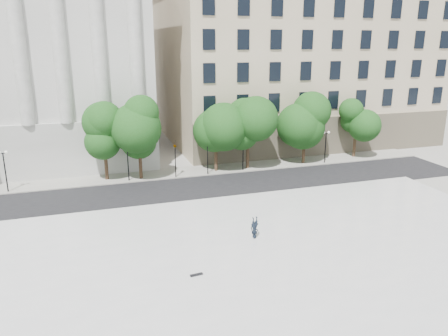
{
  "coord_description": "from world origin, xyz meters",
  "views": [
    {
      "loc": [
        -9.43,
        -21.88,
        14.19
      ],
      "look_at": [
        0.68,
        10.0,
        4.4
      ],
      "focal_mm": 35.0,
      "sensor_mm": 36.0,
      "label": 1
    }
  ],
  "objects": [
    {
      "name": "lamp_posts",
      "position": [
        0.02,
        22.6,
        2.87
      ],
      "size": [
        35.56,
        0.28,
        4.47
      ],
      "color": "black",
      "rests_on": "ground"
    },
    {
      "name": "ground",
      "position": [
        0.0,
        0.0,
        0.0
      ],
      "size": [
        160.0,
        160.0,
        0.0
      ],
      "primitive_type": "plane",
      "color": "#AFADA5",
      "rests_on": "ground"
    },
    {
      "name": "street",
      "position": [
        0.0,
        18.0,
        0.01
      ],
      "size": [
        60.0,
        8.0,
        0.02
      ],
      "primitive_type": "cube",
      "color": "black",
      "rests_on": "ground"
    },
    {
      "name": "building_east",
      "position": [
        20.0,
        38.91,
        11.14
      ],
      "size": [
        36.0,
        26.15,
        23.0
      ],
      "color": "beige",
      "rests_on": "ground"
    },
    {
      "name": "street_trees",
      "position": [
        1.33,
        23.38,
        5.19
      ],
      "size": [
        48.57,
        5.0,
        7.9
      ],
      "color": "#382619",
      "rests_on": "ground"
    },
    {
      "name": "building_west",
      "position": [
        -17.0,
        38.57,
        12.89
      ],
      "size": [
        31.5,
        27.65,
        25.6
      ],
      "color": "silver",
      "rests_on": "ground"
    },
    {
      "name": "plaza",
      "position": [
        0.0,
        3.0,
        0.23
      ],
      "size": [
        44.0,
        22.0,
        0.45
      ],
      "primitive_type": "cube",
      "color": "silver",
      "rests_on": "ground"
    },
    {
      "name": "traffic_light_east",
      "position": [
        2.71,
        22.3,
        3.65
      ],
      "size": [
        0.65,
        1.67,
        4.16
      ],
      "color": "black",
      "rests_on": "ground"
    },
    {
      "name": "traffic_light_west",
      "position": [
        -0.85,
        22.3,
        3.66
      ],
      "size": [
        0.44,
        1.67,
        4.17
      ],
      "color": "black",
      "rests_on": "ground"
    },
    {
      "name": "person_lying",
      "position": [
        1.4,
        4.99,
        0.67
      ],
      "size": [
        0.75,
        1.68,
        0.44
      ],
      "primitive_type": "imported",
      "rotation": [
        -1.54,
        0.0,
        0.1
      ],
      "color": "black",
      "rests_on": "plaza"
    },
    {
      "name": "skateboard",
      "position": [
        -3.88,
        1.18,
        0.49
      ],
      "size": [
        0.81,
        0.28,
        0.08
      ],
      "primitive_type": "cube",
      "rotation": [
        0.0,
        0.0,
        0.1
      ],
      "color": "black",
      "rests_on": "plaza"
    },
    {
      "name": "far_sidewalk",
      "position": [
        0.0,
        24.0,
        0.06
      ],
      "size": [
        60.0,
        4.0,
        0.12
      ],
      "primitive_type": "cube",
      "color": "#A9A59C",
      "rests_on": "ground"
    }
  ]
}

